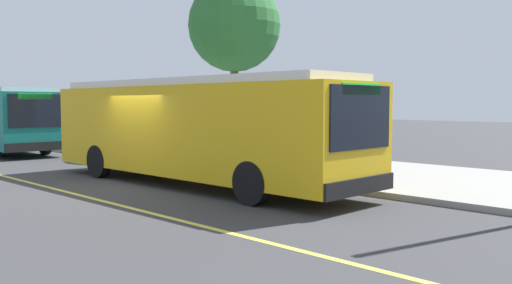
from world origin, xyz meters
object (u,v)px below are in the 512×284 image
Objects in this scene: transit_bus_main at (196,127)px; waiting_bench at (272,147)px; route_sign_post at (250,113)px; pedestrian_commuter at (204,134)px.

waiting_bench is at bearing 112.31° from transit_bus_main.
transit_bus_main and route_sign_post have the same top height.
route_sign_post reaches higher than pedestrian_commuter.
route_sign_post reaches higher than waiting_bench.
pedestrian_commuter is (-4.06, 3.58, -0.50)m from transit_bus_main.
transit_bus_main is 3.93× the size of route_sign_post.
waiting_bench is 3.31m from route_sign_post.
pedestrian_commuter is at bearing -137.67° from waiting_bench.
route_sign_post is 3.66m from pedestrian_commuter.
transit_bus_main reaches higher than pedestrian_commuter.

